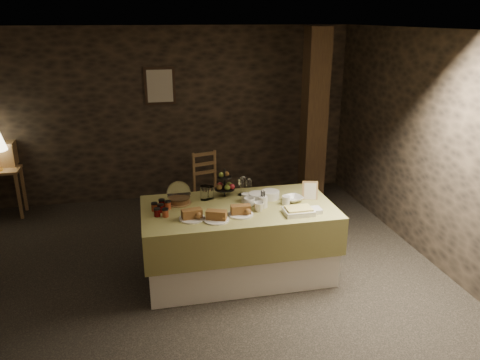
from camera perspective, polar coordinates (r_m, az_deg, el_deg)
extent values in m
cube|color=black|center=(5.34, -5.63, -11.39)|extent=(5.50, 5.00, 0.01)
cube|color=black|center=(7.23, -8.36, 7.82)|extent=(5.50, 0.02, 2.60)
cube|color=black|center=(2.55, 0.34, -14.52)|extent=(5.50, 0.02, 2.60)
cube|color=black|center=(5.76, 22.22, 3.63)|extent=(0.02, 5.00, 2.60)
cube|color=beige|center=(4.59, -6.74, 17.72)|extent=(5.50, 5.00, 0.01)
cube|color=white|center=(5.16, -0.20, -7.60)|extent=(1.96, 1.01, 0.76)
cube|color=olive|center=(5.07, -0.20, -5.41)|extent=(2.04, 1.08, 0.41)
cube|color=olive|center=(7.24, -25.34, -1.85)|extent=(0.04, 0.04, 0.66)
cube|color=olive|center=(7.53, -24.86, -1.01)|extent=(0.04, 0.04, 0.66)
cube|color=olive|center=(7.46, -27.25, 2.82)|extent=(0.42, 0.26, 0.34)
cube|color=olive|center=(6.93, -3.76, -1.91)|extent=(0.48, 0.46, 0.05)
cube|color=olive|center=(6.93, -4.04, 2.00)|extent=(0.37, 0.12, 0.38)
cube|color=black|center=(6.67, 8.99, 6.83)|extent=(0.30, 0.30, 2.60)
cube|color=black|center=(7.11, -9.75, 11.25)|extent=(0.45, 0.03, 0.55)
cube|color=beige|center=(7.09, -9.74, 11.22)|extent=(0.37, 0.01, 0.47)
cylinder|color=silver|center=(5.09, 2.11, -2.14)|extent=(0.19, 0.19, 0.10)
cylinder|color=silver|center=(5.20, 3.71, -1.79)|extent=(0.20, 0.20, 0.08)
cylinder|color=silver|center=(4.95, 2.80, -2.66)|extent=(0.10, 0.10, 0.12)
imported|color=silver|center=(4.96, 1.13, -2.72)|extent=(0.13, 0.13, 0.10)
imported|color=silver|center=(4.86, 2.30, -3.26)|extent=(0.13, 0.13, 0.10)
cylinder|color=silver|center=(5.08, 0.68, -2.19)|extent=(0.09, 0.09, 0.09)
cylinder|color=silver|center=(5.05, 5.64, -2.48)|extent=(0.08, 0.08, 0.09)
imported|color=silver|center=(5.15, 6.46, -2.29)|extent=(0.26, 0.26, 0.05)
cylinder|color=olive|center=(5.11, -7.41, -2.76)|extent=(0.26, 0.26, 0.01)
cylinder|color=brown|center=(5.09, -7.43, -2.34)|extent=(0.22, 0.22, 0.07)
sphere|color=white|center=(5.06, -7.47, -1.57)|extent=(0.26, 0.26, 0.26)
cylinder|color=black|center=(5.22, -1.89, -0.32)|extent=(0.02, 0.02, 0.32)
cylinder|color=black|center=(5.24, -1.88, -1.09)|extent=(0.22, 0.22, 0.01)
cylinder|color=black|center=(5.19, -1.90, 0.36)|extent=(0.16, 0.16, 0.01)
sphere|color=#5C7329|center=(5.27, -1.34, -0.59)|extent=(0.07, 0.07, 0.07)
sphere|color=maroon|center=(5.26, -2.46, -0.63)|extent=(0.07, 0.07, 0.07)
sphere|color=#5C7329|center=(5.18, -1.57, -0.93)|extent=(0.07, 0.07, 0.07)
sphere|color=brown|center=(5.19, -2.54, -0.89)|extent=(0.07, 0.07, 0.07)
sphere|color=maroon|center=(5.21, -1.00, -0.81)|extent=(0.07, 0.07, 0.07)
cylinder|color=silver|center=(4.70, -5.88, -4.68)|extent=(0.26, 0.26, 0.01)
cube|color=brown|center=(4.68, -5.90, -4.09)|extent=(0.21, 0.12, 0.09)
cylinder|color=silver|center=(4.66, -2.89, -4.85)|extent=(0.26, 0.26, 0.01)
cube|color=brown|center=(4.64, -2.91, -4.26)|extent=(0.22, 0.16, 0.09)
cylinder|color=silver|center=(4.78, 0.08, -4.18)|extent=(0.26, 0.26, 0.01)
cube|color=brown|center=(4.76, 0.08, -3.60)|extent=(0.20, 0.10, 0.09)
cylinder|color=#4E0608|center=(4.90, -9.65, -3.47)|extent=(0.06, 0.06, 0.07)
cylinder|color=#A24326|center=(4.78, -9.09, -4.03)|extent=(0.06, 0.06, 0.07)
cylinder|color=#4E0608|center=(4.80, -10.07, -3.96)|extent=(0.06, 0.06, 0.07)
cylinder|color=#A24326|center=(4.97, -8.78, -3.10)|extent=(0.06, 0.06, 0.07)
cylinder|color=#4E0608|center=(5.02, -9.51, -2.89)|extent=(0.06, 0.06, 0.07)
cylinder|color=#A24326|center=(4.94, -10.38, -3.30)|extent=(0.06, 0.06, 0.07)
cube|color=silver|center=(4.83, 7.15, -3.84)|extent=(0.30, 0.22, 0.05)
cube|color=#F2DD76|center=(4.82, 7.17, -3.46)|extent=(0.26, 0.18, 0.02)
cube|color=silver|center=(4.89, 9.04, -3.66)|extent=(0.14, 0.14, 0.04)
cube|color=olive|center=(5.22, 8.53, -1.34)|extent=(0.18, 0.11, 0.22)
cylinder|color=white|center=(5.15, -4.31, -1.56)|extent=(0.10, 0.10, 0.16)
cylinder|color=white|center=(5.18, -3.68, -1.53)|extent=(0.09, 0.09, 0.14)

